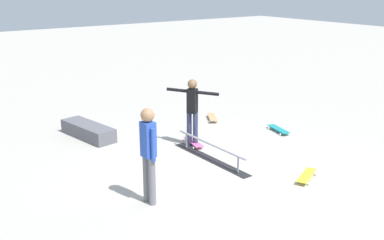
# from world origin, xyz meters

# --- Properties ---
(ground_plane) EXTENTS (60.00, 60.00, 0.00)m
(ground_plane) POSITION_xyz_m (0.00, 0.00, 0.00)
(ground_plane) COLOR #ADA89E
(grind_rail) EXTENTS (2.42, 0.26, 0.38)m
(grind_rail) POSITION_xyz_m (0.58, -0.09, 0.16)
(grind_rail) COLOR black
(grind_rail) RESTS_ON ground_plane
(skate_ledge) EXTENTS (1.77, 0.80, 0.34)m
(skate_ledge) POSITION_xyz_m (3.56, 1.47, 0.17)
(skate_ledge) COLOR #595960
(skate_ledge) RESTS_ON ground_plane
(skater_main) EXTENTS (1.16, 0.71, 1.61)m
(skater_main) POSITION_xyz_m (1.53, -0.28, 0.94)
(skater_main) COLOR #2D3351
(skater_main) RESTS_ON ground_plane
(skateboard_main) EXTENTS (0.82, 0.39, 0.09)m
(skateboard_main) POSITION_xyz_m (1.56, -0.34, 0.07)
(skateboard_main) COLOR #E05993
(skateboard_main) RESTS_ON ground_plane
(bystander_blue_shirt) EXTENTS (0.39, 0.24, 1.74)m
(bystander_blue_shirt) POSITION_xyz_m (-0.40, 2.05, 0.98)
(bystander_blue_shirt) COLOR slate
(bystander_blue_shirt) RESTS_ON ground_plane
(loose_skateboard_natural) EXTENTS (0.79, 0.59, 0.09)m
(loose_skateboard_natural) POSITION_xyz_m (2.93, -1.98, 0.07)
(loose_skateboard_natural) COLOR tan
(loose_skateboard_natural) RESTS_ON ground_plane
(loose_skateboard_yellow) EXTENTS (0.53, 0.81, 0.09)m
(loose_skateboard_yellow) POSITION_xyz_m (-1.35, -1.00, 0.07)
(loose_skateboard_yellow) COLOR yellow
(loose_skateboard_yellow) RESTS_ON ground_plane
(loose_skateboard_teal) EXTENTS (0.82, 0.39, 0.09)m
(loose_skateboard_teal) POSITION_xyz_m (1.06, -2.71, 0.07)
(loose_skateboard_teal) COLOR teal
(loose_skateboard_teal) RESTS_ON ground_plane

